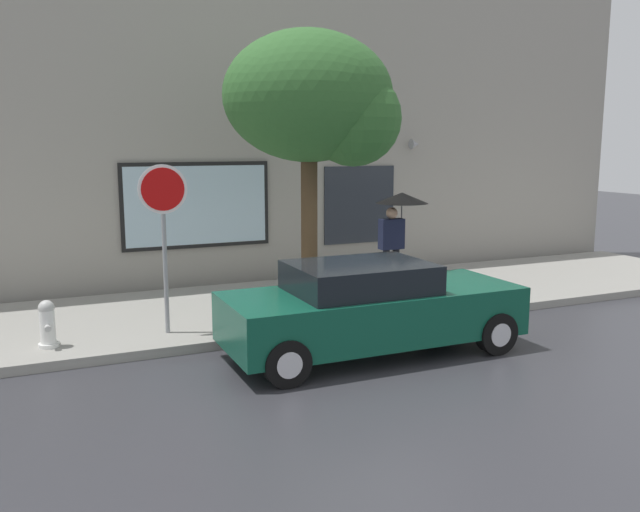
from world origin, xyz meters
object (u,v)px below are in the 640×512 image
object	(u,v)px
parked_car	(371,308)
fire_hydrant	(47,324)
street_tree	(318,102)
stop_sign	(164,215)
pedestrian_with_umbrella	(399,212)

from	to	relation	value
parked_car	fire_hydrant	size ratio (longest dim) A/B	6.28
parked_car	street_tree	distance (m)	3.83
parked_car	stop_sign	size ratio (longest dim) A/B	1.68
pedestrian_with_umbrella	stop_sign	xyz separation A→B (m)	(-4.92, -1.23, 0.27)
stop_sign	parked_car	bearing A→B (deg)	-34.26
fire_hydrant	stop_sign	bearing A→B (deg)	0.72
parked_car	pedestrian_with_umbrella	xyz separation A→B (m)	(2.26, 3.05, 1.06)
pedestrian_with_umbrella	street_tree	world-z (taller)	street_tree
parked_car	pedestrian_with_umbrella	size ratio (longest dim) A/B	2.23
pedestrian_with_umbrella	street_tree	size ratio (longest dim) A/B	0.41
parked_car	street_tree	bearing A→B (deg)	86.87
stop_sign	fire_hydrant	bearing A→B (deg)	-179.28
street_tree	stop_sign	distance (m)	3.33
fire_hydrant	pedestrian_with_umbrella	distance (m)	6.91
fire_hydrant	street_tree	distance (m)	5.64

